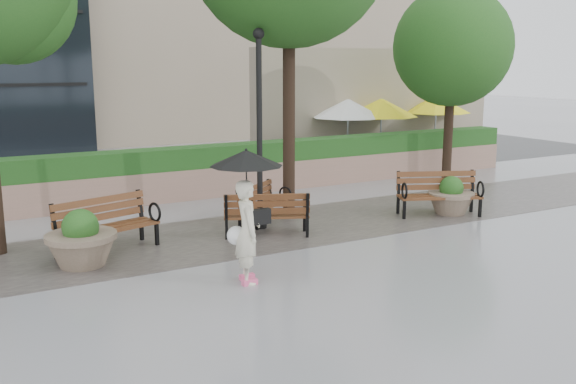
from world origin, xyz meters
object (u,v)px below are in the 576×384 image
bench_4 (439,203)px  planter_left (82,244)px  planter_right (451,199)px  bench_1 (108,237)px  lamppost (260,143)px  bench_3 (264,211)px  bench_2 (266,223)px  pedestrian (247,203)px

bench_4 → planter_left: planter_left is taller
planter_left → planter_right: bearing=-1.2°
bench_1 → lamppost: bearing=-13.2°
lamppost → bench_3: bearing=55.6°
planter_right → lamppost: 4.87m
lamppost → bench_1: bearing=-176.5°
bench_1 → bench_4: bench_1 is taller
bench_4 → bench_3: bearing=-178.0°
bench_2 → bench_4: (4.32, -0.38, 0.03)m
bench_4 → lamppost: 4.55m
pedestrian → lamppost: bearing=-14.0°
bench_1 → pedestrian: (1.58, -2.77, 1.01)m
planter_right → lamppost: size_ratio=0.26×
bench_1 → pedestrian: pedestrian is taller
planter_right → pedestrian: bearing=-162.6°
bench_1 → planter_left: size_ratio=1.66×
bench_2 → planter_left: 3.76m
planter_left → bench_2: bearing=3.3°
lamppost → pedestrian: bearing=-120.2°
bench_2 → planter_left: planter_left is taller
bench_2 → planter_right: size_ratio=1.70×
bench_1 → bench_2: 3.17m
bench_1 → lamppost: lamppost is taller
pedestrian → bench_3: bearing=-14.6°
bench_3 → bench_4: (3.82, -1.49, 0.06)m
bench_1 → bench_4: size_ratio=1.01×
bench_4 → pedestrian: size_ratio=0.93×
bench_1 → planter_right: 7.87m
bench_1 → bench_4: bearing=-22.8°
bench_1 → planter_left: planter_left is taller
bench_4 → planter_right: 0.37m
bench_1 → lamppost: 3.66m
bench_1 → lamppost: size_ratio=0.48×
planter_left → bench_1: bearing=46.1°
planter_left → lamppost: bearing=12.0°
bench_2 → bench_1: bearing=16.1°
bench_1 → lamppost: (3.31, 0.20, 1.56)m
bench_2 → planter_left: size_ratio=1.50×
bench_1 → bench_3: 3.71m
lamppost → pedestrian: 3.48m
bench_1 → pedestrian: bearing=-77.0°
bench_3 → bench_4: bench_4 is taller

